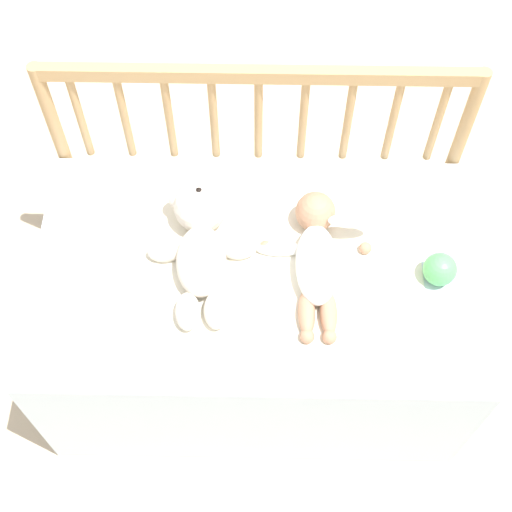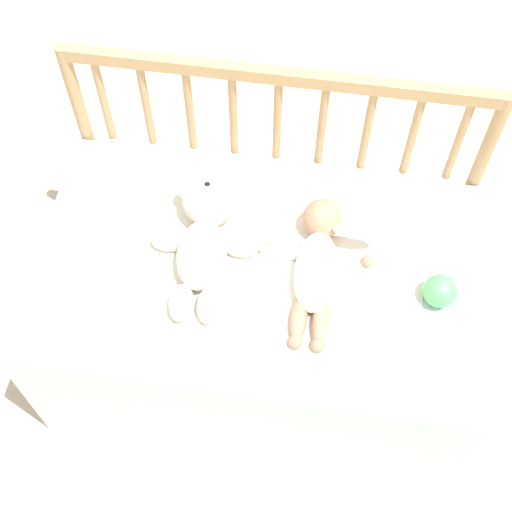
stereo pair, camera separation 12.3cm
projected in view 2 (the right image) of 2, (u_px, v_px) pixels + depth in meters
The scene contains 7 objects.
ground_plane at pixel (256, 350), 2.23m from camera, with size 12.00×12.00×0.00m, color #C6B293.
crib_mattress at pixel (256, 313), 2.01m from camera, with size 1.13×0.69×0.50m.
crib_rail at pixel (277, 137), 1.92m from camera, with size 1.13×0.04×0.82m.
blanket at pixel (261, 272), 1.78m from camera, with size 0.80×0.54×0.01m.
teddy_bear at pixel (205, 232), 1.78m from camera, with size 0.28×0.40×0.14m.
baby at pixel (317, 260), 1.76m from camera, with size 0.30×0.41×0.10m.
toy_ball at pixel (440, 291), 1.71m from camera, with size 0.08×0.08×0.08m.
Camera 2 is at (0.14, -0.91, 2.05)m, focal length 50.00 mm.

